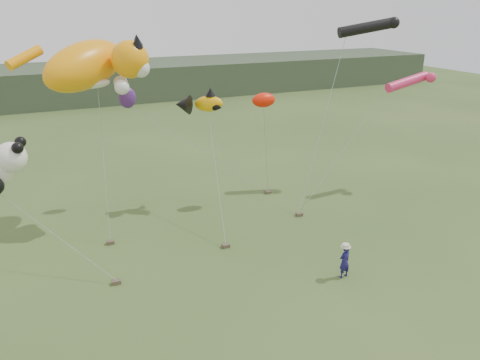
% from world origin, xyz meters
% --- Properties ---
extents(ground, '(120.00, 120.00, 0.00)m').
position_xyz_m(ground, '(0.00, 0.00, 0.00)').
color(ground, '#385123').
rests_on(ground, ground).
extents(headland, '(90.00, 13.00, 4.00)m').
position_xyz_m(headland, '(-3.11, 44.69, 1.92)').
color(headland, '#2D3D28').
rests_on(headland, ground).
extents(festival_attendant, '(0.58, 0.42, 1.47)m').
position_xyz_m(festival_attendant, '(2.09, -1.09, 0.73)').
color(festival_attendant, '#1A1655').
rests_on(festival_attendant, ground).
extents(sandbag_anchors, '(10.66, 6.55, 0.18)m').
position_xyz_m(sandbag_anchors, '(-1.55, 4.99, 0.09)').
color(sandbag_anchors, brown).
rests_on(sandbag_anchors, ground).
extents(cat_kite, '(6.41, 4.83, 3.08)m').
position_xyz_m(cat_kite, '(-5.92, 8.82, 8.10)').
color(cat_kite, '#FF9809').
rests_on(cat_kite, ground).
extents(fish_kite, '(2.85, 1.87, 1.36)m').
position_xyz_m(fish_kite, '(-0.73, 8.76, 5.83)').
color(fish_kite, '#FFAE07').
rests_on(fish_kite, ground).
extents(tube_kites, '(5.20, 3.40, 4.15)m').
position_xyz_m(tube_kites, '(10.64, 7.52, 8.39)').
color(tube_kites, black).
rests_on(tube_kites, ground).
extents(misc_kites, '(8.03, 3.35, 1.16)m').
position_xyz_m(misc_kites, '(-0.32, 8.95, 6.01)').
color(misc_kites, '#F31E06').
rests_on(misc_kites, ground).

